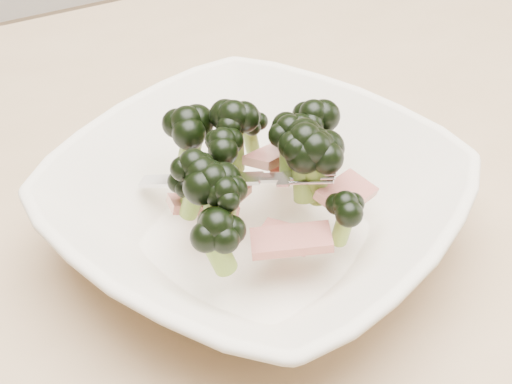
% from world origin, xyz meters
% --- Properties ---
extents(dining_table, '(1.20, 0.80, 0.75)m').
position_xyz_m(dining_table, '(0.00, 0.00, 0.65)').
color(dining_table, tan).
rests_on(dining_table, ground).
extents(broccoli_dish, '(0.38, 0.38, 0.12)m').
position_xyz_m(broccoli_dish, '(-0.09, -0.06, 0.79)').
color(broccoli_dish, silver).
rests_on(broccoli_dish, dining_table).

